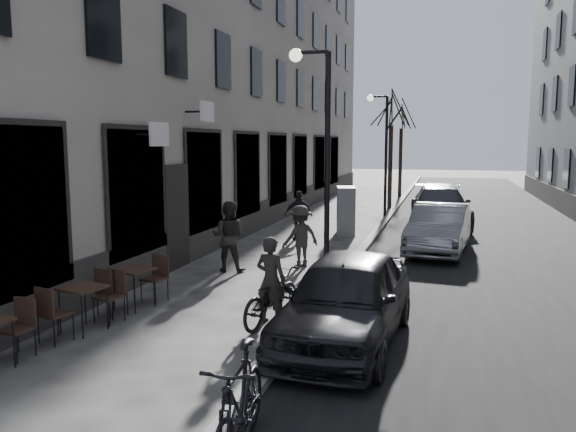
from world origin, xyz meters
The scene contains 20 objects.
ground centered at (0.00, 0.00, 0.00)m, with size 120.00×120.00×0.00m, color #3B3836.
road centered at (3.85, 16.00, 0.00)m, with size 7.30×60.00×0.00m, color black.
kerb centered at (0.20, 16.00, 0.06)m, with size 0.25×60.00×0.12m, color slate.
building_left centered at (-6.00, 16.50, 8.00)m, with size 4.00×35.00×16.00m, color gray.
streetlamp_near centered at (-0.17, 6.00, 3.16)m, with size 0.90×0.28×5.09m.
streetlamp_far centered at (-0.17, 18.00, 3.16)m, with size 0.90×0.28×5.09m.
tree_near centered at (-0.10, 21.00, 4.66)m, with size 2.40×2.40×5.70m.
tree_far centered at (-0.10, 27.00, 4.66)m, with size 2.40×2.40×5.70m.
bistro_set_b centered at (-3.29, 2.06, 0.47)m, with size 0.76×1.59×0.91m.
bistro_set_c centered at (-3.18, 3.45, 0.47)m, with size 0.76×1.59×0.91m.
utility_cabinet centered at (-0.80, 13.02, 0.82)m, with size 0.60×1.09×1.63m, color slate.
bicycle centered at (-0.42, 3.32, 0.47)m, with size 0.62×1.79×0.94m, color black.
cyclist_rider centered at (-0.42, 3.32, 0.77)m, with size 0.56×0.37×1.53m, color black.
pedestrian_near centered at (-2.61, 6.85, 0.86)m, with size 0.84×0.65×1.72m, color #282522.
pedestrian_mid centered at (-1.04, 7.79, 0.78)m, with size 1.01×0.58×1.56m, color #292624.
pedestrian_far centered at (-2.10, 11.60, 0.80)m, with size 0.93×0.39×1.59m, color black.
car_near centered at (1.00, 2.72, 0.71)m, with size 1.68×4.17×1.42m, color black.
car_mid centered at (2.30, 10.66, 0.69)m, with size 1.45×4.17×1.37m, color gray.
car_far centered at (2.26, 15.81, 0.74)m, with size 2.08×5.13×1.49m, color #303239.
moped centered at (0.54, -0.80, 0.56)m, with size 0.53×1.86×1.12m, color black.
Camera 1 is at (2.43, -5.72, 3.14)m, focal length 35.00 mm.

